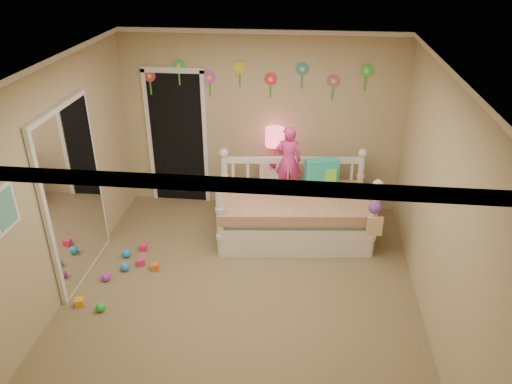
# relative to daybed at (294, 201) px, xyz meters

# --- Properties ---
(floor) EXTENTS (4.00, 4.50, 0.01)m
(floor) POSITION_rel_daybed_xyz_m (-0.53, -1.36, -0.55)
(floor) COLOR #7F684C
(floor) RESTS_ON ground
(ceiling) EXTENTS (4.00, 4.50, 0.01)m
(ceiling) POSITION_rel_daybed_xyz_m (-0.53, -1.36, 2.05)
(ceiling) COLOR white
(ceiling) RESTS_ON floor
(back_wall) EXTENTS (4.00, 0.01, 2.60)m
(back_wall) POSITION_rel_daybed_xyz_m (-0.53, 0.89, 0.75)
(back_wall) COLOR tan
(back_wall) RESTS_ON floor
(left_wall) EXTENTS (0.01, 4.50, 2.60)m
(left_wall) POSITION_rel_daybed_xyz_m (-2.53, -1.36, 0.75)
(left_wall) COLOR tan
(left_wall) RESTS_ON floor
(right_wall) EXTENTS (0.01, 4.50, 2.60)m
(right_wall) POSITION_rel_daybed_xyz_m (1.47, -1.36, 0.75)
(right_wall) COLOR tan
(right_wall) RESTS_ON floor
(crown_molding) EXTENTS (4.00, 4.50, 0.06)m
(crown_molding) POSITION_rel_daybed_xyz_m (-0.53, -1.36, 2.02)
(crown_molding) COLOR white
(crown_molding) RESTS_ON ceiling
(daybed) EXTENTS (2.13, 1.30, 1.10)m
(daybed) POSITION_rel_daybed_xyz_m (0.00, 0.00, 0.00)
(daybed) COLOR white
(daybed) RESTS_ON floor
(pillow_turquoise) EXTENTS (0.47, 0.27, 0.44)m
(pillow_turquoise) POSITION_rel_daybed_xyz_m (0.34, 0.24, 0.28)
(pillow_turquoise) COLOR #26C1A4
(pillow_turquoise) RESTS_ON daybed
(pillow_lime) EXTENTS (0.36, 0.15, 0.33)m
(pillow_lime) POSITION_rel_daybed_xyz_m (0.37, 0.24, 0.23)
(pillow_lime) COLOR #7EE445
(pillow_lime) RESTS_ON daybed
(child) EXTENTS (0.36, 0.25, 0.94)m
(child) POSITION_rel_daybed_xyz_m (-0.10, 0.09, 0.53)
(child) COLOR #E73488
(child) RESTS_ON daybed
(nightstand) EXTENTS (0.44, 0.35, 0.70)m
(nightstand) POSITION_rel_daybed_xyz_m (-0.33, 0.71, -0.20)
(nightstand) COLOR white
(nightstand) RESTS_ON floor
(table_lamp) EXTENTS (0.27, 0.27, 0.59)m
(table_lamp) POSITION_rel_daybed_xyz_m (-0.33, 0.71, 0.54)
(table_lamp) COLOR #D51C66
(table_lamp) RESTS_ON nightstand
(closet_doorway) EXTENTS (0.90, 0.04, 2.07)m
(closet_doorway) POSITION_rel_daybed_xyz_m (-1.78, 0.88, 0.48)
(closet_doorway) COLOR black
(closet_doorway) RESTS_ON back_wall
(flower_decals) EXTENTS (3.40, 0.02, 0.50)m
(flower_decals) POSITION_rel_daybed_xyz_m (-0.62, 0.88, 1.39)
(flower_decals) COLOR #B2668C
(flower_decals) RESTS_ON back_wall
(mirror_closet) EXTENTS (0.07, 1.30, 2.10)m
(mirror_closet) POSITION_rel_daybed_xyz_m (-2.49, -1.06, 0.50)
(mirror_closet) COLOR white
(mirror_closet) RESTS_ON left_wall
(wall_picture) EXTENTS (0.05, 0.34, 0.42)m
(wall_picture) POSITION_rel_daybed_xyz_m (-2.50, -2.26, 1.00)
(wall_picture) COLOR white
(wall_picture) RESTS_ON left_wall
(hanging_bag) EXTENTS (0.20, 0.16, 0.36)m
(hanging_bag) POSITION_rel_daybed_xyz_m (0.97, -0.58, 0.12)
(hanging_bag) COLOR beige
(hanging_bag) RESTS_ON daybed
(toy_scatter) EXTENTS (0.86, 1.33, 0.11)m
(toy_scatter) POSITION_rel_daybed_xyz_m (-2.01, -1.20, -0.50)
(toy_scatter) COLOR #996666
(toy_scatter) RESTS_ON floor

